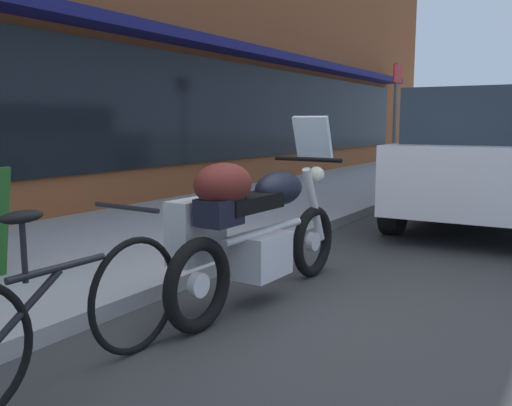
# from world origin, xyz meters

# --- Properties ---
(ground_plane) EXTENTS (80.00, 80.00, 0.00)m
(ground_plane) POSITION_xyz_m (0.00, 0.00, 0.00)
(ground_plane) COLOR #353535
(storefront_building) EXTENTS (21.22, 0.90, 7.77)m
(storefront_building) POSITION_xyz_m (6.61, 4.44, 3.79)
(storefront_building) COLOR brown
(storefront_building) RESTS_ON ground_plane
(sidewalk_curb) EXTENTS (30.00, 3.14, 0.12)m
(sidewalk_curb) POSITION_xyz_m (9.00, 2.70, 0.06)
(sidewalk_curb) COLOR #979797
(sidewalk_curb) RESTS_ON ground_plane
(touring_motorcycle) EXTENTS (2.16, 0.72, 1.39)m
(touring_motorcycle) POSITION_xyz_m (-0.08, 0.51, 0.60)
(touring_motorcycle) COLOR black
(touring_motorcycle) RESTS_ON ground_plane
(parked_bicycle) EXTENTS (1.70, 0.48, 0.93)m
(parked_bicycle) POSITION_xyz_m (-1.67, 0.62, 0.37)
(parked_bicycle) COLOR black
(parked_bicycle) RESTS_ON ground_plane
(parked_minivan) EXTENTS (4.69, 2.25, 1.71)m
(parked_minivan) POSITION_xyz_m (4.45, -0.46, 0.91)
(parked_minivan) COLOR silver
(parked_minivan) RESTS_ON ground_plane
(parking_sign_pole) EXTENTS (0.44, 0.07, 2.32)m
(parking_sign_pole) POSITION_xyz_m (6.83, 1.65, 1.50)
(parking_sign_pole) COLOR #59595B
(parking_sign_pole) RESTS_ON sidewalk_curb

